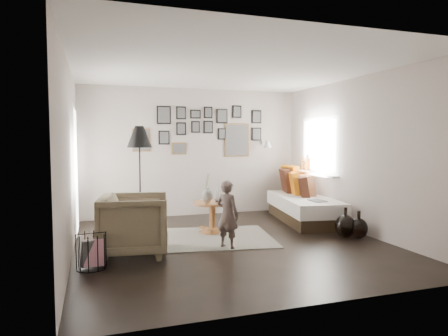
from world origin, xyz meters
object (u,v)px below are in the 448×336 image
object	(u,v)px
demijohn_small	(359,228)
child	(227,214)
pedestal_table	(212,218)
armchair	(134,224)
demijohn_large	(345,226)
daybed	(302,203)
vase	(207,193)
magazine_basket	(91,251)
floor_lamp	(139,141)

from	to	relation	value
demijohn_small	child	world-z (taller)	child
pedestal_table	armchair	size ratio (longest dim) A/B	0.73
demijohn_large	pedestal_table	bearing A→B (deg)	152.99
daybed	pedestal_table	bearing A→B (deg)	-157.70
vase	daybed	bearing A→B (deg)	12.10
daybed	demijohn_large	xyz separation A→B (m)	(-0.01, -1.43, -0.14)
vase	demijohn_large	distance (m)	2.28
magazine_basket	daybed	bearing A→B (deg)	25.03
floor_lamp	vase	bearing A→B (deg)	-20.10
vase	child	world-z (taller)	vase
pedestal_table	child	xyz separation A→B (m)	(-0.07, -1.00, 0.25)
magazine_basket	child	world-z (taller)	child
vase	demijohn_small	bearing A→B (deg)	-27.36
vase	armchair	world-z (taller)	vase
demijohn_large	demijohn_small	bearing A→B (deg)	-36.47
daybed	child	distance (m)	2.47
pedestal_table	daybed	bearing A→B (deg)	13.15
pedestal_table	demijohn_large	world-z (taller)	pedestal_table
daybed	armchair	bearing A→B (deg)	-148.58
demijohn_small	daybed	bearing A→B (deg)	95.54
vase	child	bearing A→B (deg)	-89.33
demijohn_large	armchair	bearing A→B (deg)	178.60
armchair	daybed	bearing A→B (deg)	-58.68
magazine_basket	demijohn_large	world-z (taller)	demijohn_large
vase	floor_lamp	xyz separation A→B (m)	(-1.06, 0.39, 0.87)
armchair	demijohn_small	bearing A→B (deg)	-84.28
daybed	floor_lamp	bearing A→B (deg)	-170.05
armchair	child	size ratio (longest dim) A/B	0.93
armchair	magazine_basket	world-z (taller)	armchair
pedestal_table	demijohn_small	bearing A→B (deg)	-27.82
armchair	child	xyz separation A→B (m)	(1.29, -0.10, 0.08)
armchair	demijohn_large	bearing A→B (deg)	-82.35
magazine_basket	child	size ratio (longest dim) A/B	0.44
vase	floor_lamp	size ratio (longest dim) A/B	0.27
vase	magazine_basket	bearing A→B (deg)	-143.38
demijohn_large	demijohn_small	distance (m)	0.20
pedestal_table	magazine_basket	distance (m)	2.34
daybed	demijohn_large	distance (m)	1.44
daybed	floor_lamp	distance (m)	3.30
daybed	magazine_basket	xyz separation A→B (m)	(-3.85, -1.80, -0.12)
pedestal_table	child	distance (m)	1.03
vase	armchair	size ratio (longest dim) A/B	0.52
vase	daybed	distance (m)	2.08
magazine_basket	child	distance (m)	1.90
child	magazine_basket	bearing A→B (deg)	64.27
pedestal_table	floor_lamp	distance (m)	1.77
pedestal_table	armchair	world-z (taller)	armchair
daybed	floor_lamp	xyz separation A→B (m)	(-3.07, -0.04, 1.21)
pedestal_table	demijohn_small	size ratio (longest dim) A/B	1.51
pedestal_table	child	bearing A→B (deg)	-93.91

